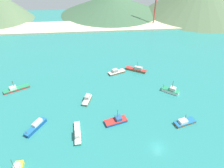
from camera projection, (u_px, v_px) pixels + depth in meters
name	position (u px, v px, depth m)	size (l,w,h in m)	color
ground	(139.00, 92.00, 89.67)	(260.00, 280.00, 0.50)	teal
fishing_boat_0	(171.00, 90.00, 88.76)	(7.72, 6.87, 6.05)	silver
fishing_boat_1	(16.00, 89.00, 90.42)	(11.29, 7.59, 5.02)	red
fishing_boat_2	(116.00, 72.00, 101.88)	(9.08, 5.84, 2.48)	brown
fishing_boat_3	(36.00, 126.00, 71.44)	(6.70, 8.96, 2.92)	#14478C
fishing_boat_5	(116.00, 121.00, 74.05)	(8.84, 5.42, 5.99)	#14478C
fishing_boat_7	(184.00, 122.00, 73.50)	(8.61, 4.99, 4.49)	brown
fishing_boat_8	(78.00, 133.00, 68.93)	(2.91, 10.37, 2.52)	#198466
fishing_boat_9	(137.00, 69.00, 103.68)	(10.55, 7.40, 5.43)	brown
fishing_boat_10	(87.00, 99.00, 83.97)	(4.34, 7.28, 2.46)	brown
beach_strip	(117.00, 25.00, 159.65)	(247.00, 25.04, 1.20)	beige
hill_central	(111.00, 4.00, 184.48)	(94.14, 94.14, 17.43)	#3D6042
radio_tower	(156.00, 0.00, 153.41)	(3.63, 2.90, 36.30)	#B7332D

